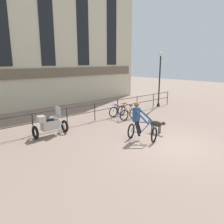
# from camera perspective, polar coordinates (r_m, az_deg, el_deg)

# --- Properties ---
(ground_plane) EXTENTS (60.00, 60.00, 0.00)m
(ground_plane) POSITION_cam_1_polar(r_m,az_deg,el_deg) (9.68, 14.97, -8.26)
(ground_plane) COLOR gray
(canal_railing) EXTENTS (15.05, 0.05, 1.05)m
(canal_railing) POSITION_cam_1_polar(r_m,az_deg,el_deg) (12.89, -4.54, 0.79)
(canal_railing) COLOR #232326
(canal_railing) RESTS_ON ground_plane
(building_facade) EXTENTS (18.00, 0.72, 11.56)m
(building_facade) POSITION_cam_1_polar(r_m,az_deg,el_deg) (17.68, -17.20, 20.06)
(building_facade) COLOR beige
(building_facade) RESTS_ON ground_plane
(cyclist_with_bike) EXTENTS (1.00, 1.32, 1.70)m
(cyclist_with_bike) POSITION_cam_1_polar(r_m,az_deg,el_deg) (9.79, 7.25, -2.94)
(cyclist_with_bike) COLOR black
(cyclist_with_bike) RESTS_ON ground_plane
(dog) EXTENTS (0.36, 0.96, 0.62)m
(dog) POSITION_cam_1_polar(r_m,az_deg,el_deg) (10.95, 11.69, -3.12)
(dog) COLOR #332D28
(dog) RESTS_ON ground_plane
(parked_motorcycle) EXTENTS (1.63, 0.64, 1.35)m
(parked_motorcycle) POSITION_cam_1_polar(r_m,az_deg,el_deg) (10.70, -15.88, -3.08)
(parked_motorcycle) COLOR black
(parked_motorcycle) RESTS_ON ground_plane
(parked_bicycle_near_lamp) EXTENTS (0.74, 1.16, 0.86)m
(parked_bicycle_near_lamp) POSITION_cam_1_polar(r_m,az_deg,el_deg) (13.33, 1.74, -0.31)
(parked_bicycle_near_lamp) COLOR black
(parked_bicycle_near_lamp) RESTS_ON ground_plane
(parked_bicycle_mid_left) EXTENTS (0.70, 1.13, 0.86)m
(parked_bicycle_mid_left) POSITION_cam_1_polar(r_m,az_deg,el_deg) (13.86, 4.04, 0.19)
(parked_bicycle_mid_left) COLOR black
(parked_bicycle_mid_left) RESTS_ON ground_plane
(street_lamp) EXTENTS (0.28, 0.28, 4.10)m
(street_lamp) POSITION_cam_1_polar(r_m,az_deg,el_deg) (17.24, 12.35, 9.04)
(street_lamp) COLOR black
(street_lamp) RESTS_ON ground_plane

